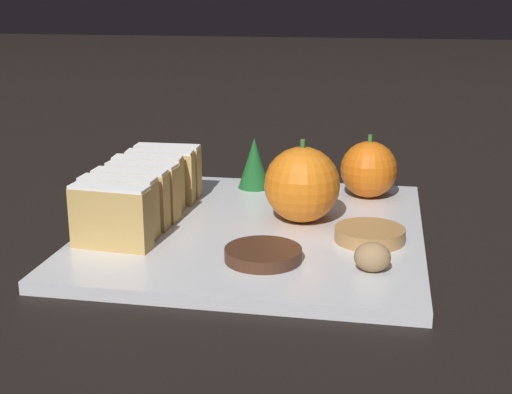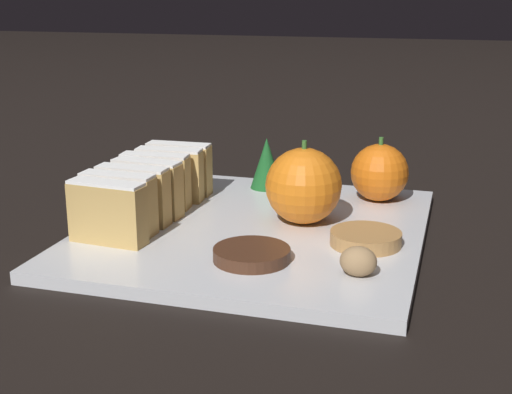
{
  "view_description": "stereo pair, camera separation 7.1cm",
  "coord_description": "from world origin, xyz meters",
  "px_view_note": "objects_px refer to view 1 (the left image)",
  "views": [
    {
      "loc": [
        0.12,
        -0.68,
        0.24
      ],
      "look_at": [
        0.0,
        0.0,
        0.04
      ],
      "focal_mm": 50.0,
      "sensor_mm": 36.0,
      "label": 1
    },
    {
      "loc": [
        0.19,
        -0.66,
        0.24
      ],
      "look_at": [
        0.0,
        0.0,
        0.04
      ],
      "focal_mm": 50.0,
      "sensor_mm": 36.0,
      "label": 2
    }
  ],
  "objects_px": {
    "orange_near": "(302,185)",
    "orange_far": "(369,169)",
    "chocolate_cookie": "(263,254)",
    "walnut": "(372,257)"
  },
  "relations": [
    {
      "from": "orange_near",
      "to": "walnut",
      "type": "bearing_deg",
      "value": -58.85
    },
    {
      "from": "orange_near",
      "to": "orange_far",
      "type": "distance_m",
      "value": 0.12
    },
    {
      "from": "orange_near",
      "to": "orange_far",
      "type": "bearing_deg",
      "value": 57.59
    },
    {
      "from": "orange_near",
      "to": "chocolate_cookie",
      "type": "relative_size",
      "value": 1.25
    },
    {
      "from": "walnut",
      "to": "chocolate_cookie",
      "type": "relative_size",
      "value": 0.46
    },
    {
      "from": "orange_near",
      "to": "walnut",
      "type": "distance_m",
      "value": 0.15
    },
    {
      "from": "orange_near",
      "to": "chocolate_cookie",
      "type": "xyz_separation_m",
      "value": [
        -0.02,
        -0.12,
        -0.03
      ]
    },
    {
      "from": "walnut",
      "to": "chocolate_cookie",
      "type": "height_order",
      "value": "walnut"
    },
    {
      "from": "orange_far",
      "to": "chocolate_cookie",
      "type": "distance_m",
      "value": 0.24
    },
    {
      "from": "orange_far",
      "to": "chocolate_cookie",
      "type": "bearing_deg",
      "value": -111.16
    }
  ]
}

